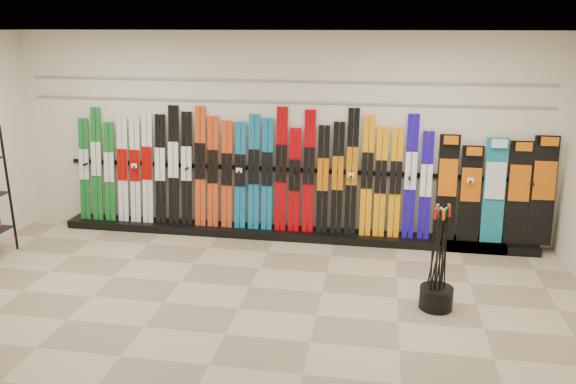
# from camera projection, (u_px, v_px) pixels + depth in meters

# --- Properties ---
(floor) EXTENTS (8.00, 8.00, 0.00)m
(floor) POSITION_uv_depth(u_px,v_px,m) (238.00, 309.00, 6.33)
(floor) COLOR gray
(floor) RESTS_ON ground
(back_wall) EXTENTS (8.00, 0.00, 8.00)m
(back_wall) POSITION_uv_depth(u_px,v_px,m) (278.00, 136.00, 8.26)
(back_wall) COLOR beige
(back_wall) RESTS_ON floor
(ceiling) EXTENTS (8.00, 8.00, 0.00)m
(ceiling) POSITION_uv_depth(u_px,v_px,m) (231.00, 33.00, 5.47)
(ceiling) COLOR silver
(ceiling) RESTS_ON back_wall
(ski_rack_base) EXTENTS (8.00, 0.40, 0.12)m
(ski_rack_base) POSITION_uv_depth(u_px,v_px,m) (291.00, 234.00, 8.43)
(ski_rack_base) COLOR black
(ski_rack_base) RESTS_ON floor
(skis) EXTENTS (5.38, 0.27, 1.83)m
(skis) POSITION_uv_depth(u_px,v_px,m) (247.00, 173.00, 8.34)
(skis) COLOR #146922
(skis) RESTS_ON ski_rack_base
(snowboards) EXTENTS (1.58, 0.23, 1.52)m
(snowboards) POSITION_uv_depth(u_px,v_px,m) (496.00, 191.00, 7.81)
(snowboards) COLOR black
(snowboards) RESTS_ON ski_rack_base
(pole_bin) EXTENTS (0.37, 0.37, 0.25)m
(pole_bin) POSITION_uv_depth(u_px,v_px,m) (436.00, 298.00, 6.32)
(pole_bin) COLOR black
(pole_bin) RESTS_ON floor
(ski_poles) EXTENTS (0.22, 0.29, 1.18)m
(ski_poles) POSITION_uv_depth(u_px,v_px,m) (439.00, 258.00, 6.17)
(ski_poles) COLOR black
(ski_poles) RESTS_ON pole_bin
(slatwall_rail_0) EXTENTS (7.60, 0.02, 0.03)m
(slatwall_rail_0) POSITION_uv_depth(u_px,v_px,m) (278.00, 102.00, 8.10)
(slatwall_rail_0) COLOR gray
(slatwall_rail_0) RESTS_ON back_wall
(slatwall_rail_1) EXTENTS (7.60, 0.02, 0.03)m
(slatwall_rail_1) POSITION_uv_depth(u_px,v_px,m) (278.00, 81.00, 8.01)
(slatwall_rail_1) COLOR gray
(slatwall_rail_1) RESTS_ON back_wall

